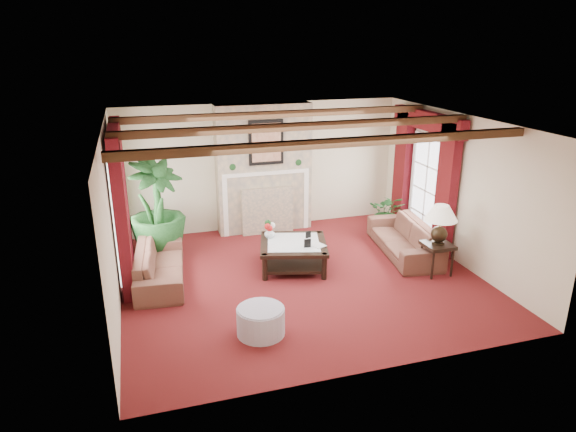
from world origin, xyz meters
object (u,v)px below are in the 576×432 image
object	(u,v)px
sofa_right	(405,233)
ottoman	(261,321)
sofa_left	(159,260)
potted_palm	(158,229)
coffee_table	(293,255)
side_table	(436,258)

from	to	relation	value
sofa_right	ottoman	size ratio (longest dim) A/B	3.20
sofa_left	sofa_right	size ratio (longest dim) A/B	0.93
potted_palm	coffee_table	size ratio (longest dim) A/B	1.82
potted_palm	sofa_right	bearing A→B (deg)	-15.74
sofa_right	coffee_table	distance (m)	2.25
sofa_right	side_table	xyz separation A→B (m)	(0.09, -0.98, -0.13)
coffee_table	ottoman	world-z (taller)	coffee_table
sofa_left	potted_palm	bearing A→B (deg)	2.09
sofa_left	ottoman	bearing A→B (deg)	-144.46
potted_palm	ottoman	world-z (taller)	potted_palm
potted_palm	ottoman	distance (m)	3.50
coffee_table	ottoman	bearing A→B (deg)	-103.89
sofa_left	potted_palm	distance (m)	1.16
coffee_table	ottoman	size ratio (longest dim) A/B	1.73
potted_palm	coffee_table	xyz separation A→B (m)	(2.28, -1.28, -0.29)
potted_palm	side_table	bearing A→B (deg)	-26.08
sofa_left	sofa_right	xyz separation A→B (m)	(4.59, -0.12, 0.03)
sofa_right	side_table	distance (m)	1.00
sofa_left	coffee_table	size ratio (longest dim) A/B	1.72
ottoman	potted_palm	bearing A→B (deg)	109.78
side_table	ottoman	size ratio (longest dim) A/B	0.84
side_table	ottoman	distance (m)	3.59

